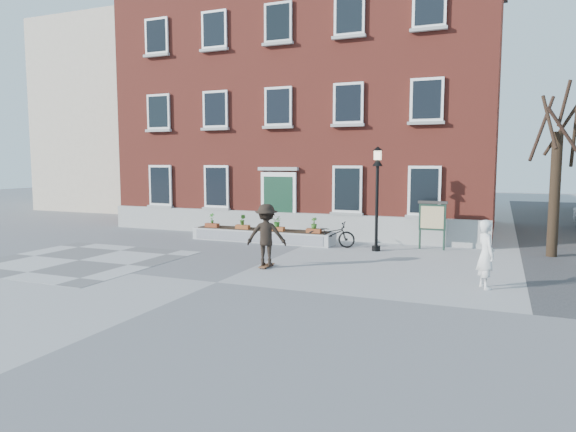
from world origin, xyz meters
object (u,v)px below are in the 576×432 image
at_px(bystander, 486,254).
at_px(bicycle, 331,234).
at_px(lamp_post, 377,184).
at_px(notice_board, 432,217).
at_px(skateboarder, 266,235).

bearing_deg(bystander, bicycle, 25.32).
distance_m(bicycle, lamp_post, 2.76).
distance_m(bystander, notice_board, 6.10).
height_order(bicycle, bystander, bystander).
relative_size(bystander, notice_board, 0.98).
distance_m(bicycle, notice_board, 3.95).
bearing_deg(notice_board, lamp_post, -149.68).
bearing_deg(bicycle, notice_board, -82.10).
bearing_deg(bystander, skateboarder, 62.34).
xyz_separation_m(bystander, skateboarder, (-6.53, 0.26, 0.13)).
distance_m(notice_board, skateboarder, 7.05).
height_order(lamp_post, notice_board, lamp_post).
bearing_deg(lamp_post, bicycle, 174.87).
height_order(bystander, skateboarder, skateboarder).
relative_size(bicycle, bystander, 1.05).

